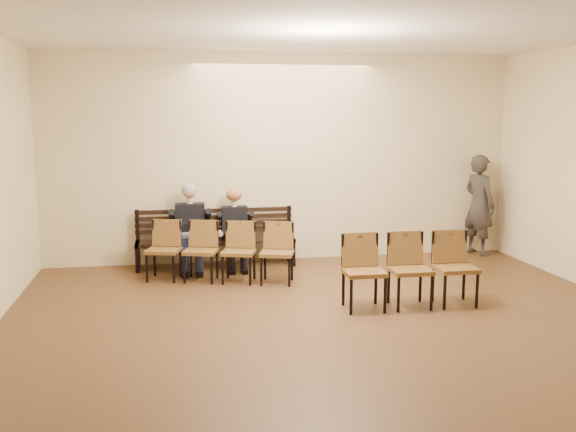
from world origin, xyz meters
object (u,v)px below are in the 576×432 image
Objects in this scene: laptop at (189,237)px; bag at (357,259)px; chair_row_back at (220,252)px; water_bottle at (244,237)px; bench at (216,253)px; seated_man at (190,227)px; passerby at (480,197)px; chair_row_front at (410,270)px; seated_woman at (235,231)px.

laptop is 0.83× the size of bag.
water_bottle is at bearing 69.65° from chair_row_back.
chair_row_back is at bearing -63.83° from laptop.
bench is 1.86× the size of seated_man.
chair_row_back is (-4.70, -1.06, -0.57)m from passerby.
laptop is 0.86m from water_bottle.
chair_row_front is (0.06, -2.18, 0.34)m from bag.
bag is (2.68, -0.39, -0.55)m from seated_man.
water_bottle reaches higher than bag.
water_bottle is at bearing -67.66° from seated_woman.
bench is 6.55× the size of bag.
bag is 2.64m from passerby.
laptop is at bearing -145.65° from bench.
seated_woman is at bearing 129.13° from chair_row_front.
passerby reaches higher than chair_row_back.
passerby is (5.10, 0.22, 0.33)m from seated_man.
laptop is 0.80m from chair_row_back.
seated_man is 0.80× the size of chair_row_front.
seated_man is at bearing 76.95° from laptop.
bench is at bearing 70.61° from passerby.
seated_man is 3.77m from chair_row_front.
seated_man reaches higher than chair_row_back.
chair_row_back is at bearing -110.85° from seated_woman.
laptop is 5.15m from passerby.
chair_row_back is at bearing -90.78° from bench.
laptop is 0.16× the size of passerby.
passerby is at bearing 29.56° from chair_row_back.
chair_row_back is (0.40, -0.84, -0.24)m from seated_man.
seated_man is 6.22× the size of water_bottle.
passerby reaches higher than laptop.
bench is 0.67m from water_bottle.
seated_man is 4.25× the size of laptop.
seated_man is 0.97m from chair_row_back.
passerby is at bearing 14.25° from bag.
water_bottle is at bearing 176.23° from bag.
bench is 7.93× the size of laptop.
laptop reaches higher than bench.
laptop is 0.15× the size of chair_row_back.
bench is 1.27× the size of passerby.
seated_woman is (0.31, -0.12, 0.37)m from bench.
seated_woman is (0.72, 0.00, -0.10)m from seated_man.
water_bottle is 0.73m from chair_row_back.
chair_row_front is at bearing -47.05° from laptop.
bag is at bearing -8.36° from seated_man.
laptop is at bearing 73.83° from passerby.
laptop is at bearing -166.59° from seated_woman.
chair_row_back is (-0.32, -0.84, -0.15)m from seated_woman.
water_bottle is at bearing -18.08° from seated_man.
seated_man is 0.22m from laptop.
bench is 2.32m from bag.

